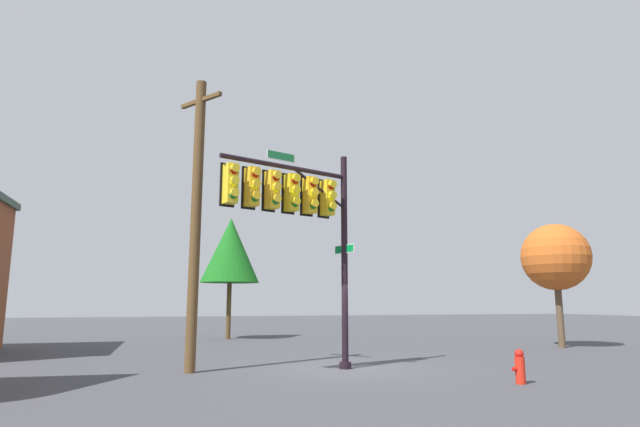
% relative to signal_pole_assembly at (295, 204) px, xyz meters
% --- Properties ---
extents(ground_plane, '(120.00, 120.00, 0.00)m').
position_rel_signal_pole_assembly_xyz_m(ground_plane, '(-1.74, -0.66, -4.82)').
color(ground_plane, '#3F3F44').
extents(signal_pole_assembly, '(4.24, 2.14, 6.58)m').
position_rel_signal_pole_assembly_xyz_m(signal_pole_assembly, '(0.00, 0.00, 0.00)').
color(signal_pole_assembly, black).
rests_on(signal_pole_assembly, ground_plane).
extents(utility_pole, '(1.17, 1.52, 8.73)m').
position_rel_signal_pole_assembly_xyz_m(utility_pole, '(2.79, -1.03, -0.34)').
color(utility_pole, brown).
rests_on(utility_pole, ground_plane).
extents(fire_hydrant, '(0.33, 0.24, 0.83)m').
position_rel_signal_pole_assembly_xyz_m(fire_hydrant, '(-4.91, 3.31, -4.41)').
color(fire_hydrant, red).
rests_on(fire_hydrant, ground_plane).
extents(tree_mid, '(3.23, 3.23, 6.63)m').
position_rel_signal_pole_assembly_xyz_m(tree_mid, '(0.26, -14.37, -0.00)').
color(tree_mid, '#513D1F').
rests_on(tree_mid, ground_plane).
extents(tree_far, '(2.99, 2.99, 5.48)m').
position_rel_signal_pole_assembly_xyz_m(tree_far, '(-13.25, -4.84, -0.85)').
color(tree_far, brown).
rests_on(tree_far, ground_plane).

